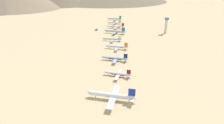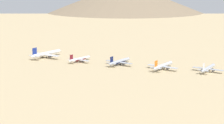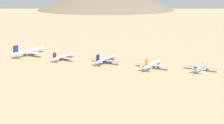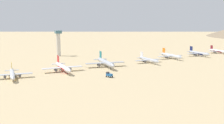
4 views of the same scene
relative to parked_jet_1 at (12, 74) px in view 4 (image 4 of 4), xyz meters
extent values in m
plane|color=tan|center=(-19.12, 128.56, -3.43)|extent=(2107.87, 2107.87, 0.00)
cylinder|color=silver|center=(0.28, -0.03, 0.13)|extent=(30.67, 6.17, 3.22)
cone|color=silver|center=(16.81, -1.64, 0.13)|extent=(3.01, 3.40, 3.16)
cone|color=silver|center=(-16.08, 1.57, 0.13)|extent=(2.64, 3.11, 2.90)
cube|color=gold|center=(-13.04, 1.27, 3.90)|extent=(4.67, 0.75, 5.93)
cube|color=#B6BBC5|center=(-13.55, 1.32, 0.46)|extent=(3.69, 10.38, 0.31)
cube|color=#B6BBC5|center=(-0.98, 0.10, -0.43)|extent=(7.01, 29.08, 0.38)
cylinder|color=#4C4C54|center=(0.18, 5.09, -1.59)|extent=(3.73, 2.29, 1.95)
cylinder|color=#4C4C54|center=(-0.80, -5.03, -1.59)|extent=(3.73, 2.29, 1.95)
cylinder|color=black|center=(11.82, -1.15, -1.81)|extent=(0.37, 0.37, 3.24)
cylinder|color=black|center=(-1.61, 2.37, -1.81)|extent=(0.37, 0.37, 3.24)
cylinder|color=black|center=(-2.04, -2.01, -1.81)|extent=(0.37, 0.37, 3.24)
cylinder|color=gold|center=(0.28, -0.03, -0.11)|extent=(17.01, 4.84, 3.23)
cylinder|color=white|center=(-8.41, 40.76, 0.73)|extent=(35.71, 4.82, 3.76)
cone|color=white|center=(10.97, 40.18, 0.73)|extent=(3.27, 3.78, 3.68)
cone|color=white|center=(-27.59, 41.34, 0.73)|extent=(2.87, 3.46, 3.38)
cube|color=red|center=(-24.03, 41.23, 5.13)|extent=(5.45, 0.51, 6.92)
cube|color=silver|center=(-24.62, 41.25, 1.11)|extent=(3.52, 11.96, 0.36)
cube|color=silver|center=(-9.89, 40.81, 0.07)|extent=(5.95, 33.77, 0.45)
cylinder|color=#4C4C54|center=(-8.92, 46.71, -1.29)|extent=(4.22, 2.40, 2.28)
cylinder|color=#4C4C54|center=(-9.28, 34.85, -1.29)|extent=(4.22, 2.40, 2.28)
cylinder|color=black|center=(5.12, 40.36, -1.54)|extent=(0.44, 0.44, 3.78)
cylinder|color=black|center=(-10.80, 43.41, -1.54)|extent=(0.44, 0.44, 3.78)
cylinder|color=black|center=(-10.96, 38.26, -1.54)|extent=(0.44, 0.44, 3.78)
cylinder|color=red|center=(-8.41, 40.76, 0.45)|extent=(19.69, 4.35, 3.77)
cylinder|color=#B2B7C1|center=(-13.08, 82.31, 1.08)|extent=(38.80, 9.66, 4.08)
cone|color=#B2B7C1|center=(7.72, 79.25, 1.08)|extent=(3.98, 4.45, 3.99)
cone|color=#B2B7C1|center=(-33.67, 85.34, 1.08)|extent=(3.51, 4.07, 3.67)
cube|color=#14727F|center=(-29.85, 84.78, 5.85)|extent=(5.89, 1.23, 7.51)
cube|color=#A4A8B2|center=(-30.49, 84.87, 1.49)|extent=(5.27, 13.24, 0.39)
cube|color=#A4A8B2|center=(-14.67, 82.55, 0.37)|extent=(10.62, 36.86, 0.48)
cylinder|color=#4C4C54|center=(-12.89, 88.79, -1.11)|extent=(4.82, 3.10, 2.47)
cylinder|color=#4C4C54|center=(-14.76, 76.05, -1.11)|extent=(4.82, 3.10, 2.47)
cylinder|color=black|center=(1.44, 80.18, -1.38)|extent=(0.47, 0.47, 4.10)
cylinder|color=black|center=(-15.33, 85.46, -1.38)|extent=(0.47, 0.47, 4.10)
cylinder|color=black|center=(-16.14, 79.94, -1.38)|extent=(0.47, 0.47, 4.10)
cylinder|color=#B2B7C1|center=(-15.58, 131.17, 0.05)|extent=(29.84, 3.70, 3.14)
cone|color=#B2B7C1|center=(0.63, 130.87, 0.05)|extent=(2.70, 3.13, 3.08)
cone|color=#B2B7C1|center=(-31.63, 131.47, 0.05)|extent=(2.37, 2.87, 2.83)
cube|color=white|center=(-28.65, 131.41, 3.73)|extent=(4.55, 0.37, 5.79)
cube|color=#A4A8B2|center=(-29.15, 131.42, 0.36)|extent=(2.83, 9.98, 0.30)
cube|color=#A4A8B2|center=(-16.82, 131.19, -0.50)|extent=(4.66, 28.20, 0.37)
cylinder|color=#4C4C54|center=(-16.07, 136.14, -1.64)|extent=(3.51, 1.97, 1.90)
cylinder|color=#4C4C54|center=(-16.25, 126.22, -1.64)|extent=(3.51, 1.97, 1.90)
cylinder|color=black|center=(-4.27, 130.96, -1.84)|extent=(0.36, 0.36, 3.16)
cylinder|color=black|center=(-17.61, 133.36, -1.84)|extent=(0.36, 0.36, 3.16)
cylinder|color=black|center=(-17.69, 129.06, -1.84)|extent=(0.36, 0.36, 3.16)
cylinder|color=white|center=(-15.58, 131.17, -0.19)|extent=(16.44, 3.46, 3.15)
cylinder|color=silver|center=(-28.76, 170.01, 0.32)|extent=(32.20, 5.04, 3.38)
cone|color=silver|center=(-11.32, 169.11, 0.32)|extent=(3.02, 3.46, 3.32)
cone|color=silver|center=(-46.02, 170.91, 0.32)|extent=(2.65, 3.17, 3.05)
cube|color=orange|center=(-42.81, 170.74, 4.28)|extent=(4.91, 0.56, 6.23)
cube|color=#B6BBC5|center=(-43.35, 170.77, 0.65)|extent=(3.40, 10.82, 0.32)
cube|color=#B6BBC5|center=(-30.09, 170.08, -0.28)|extent=(6.01, 30.47, 0.40)
cylinder|color=#4C4C54|center=(-29.10, 175.38, -1.50)|extent=(3.84, 2.24, 2.05)
cylinder|color=#4C4C54|center=(-29.66, 164.71, -1.50)|extent=(3.84, 2.24, 2.05)
cylinder|color=black|center=(-16.59, 169.38, -1.72)|extent=(0.39, 0.39, 3.40)
cylinder|color=black|center=(-30.86, 172.44, -1.72)|extent=(0.39, 0.39, 3.40)
cylinder|color=black|center=(-31.10, 167.81, -1.72)|extent=(0.39, 0.39, 3.40)
cylinder|color=#B2B7C1|center=(-32.71, 214.72, 0.22)|extent=(31.41, 5.26, 3.30)
cone|color=#B2B7C1|center=(-15.73, 213.64, 0.22)|extent=(2.98, 3.40, 3.23)
cone|color=#B2B7C1|center=(-49.52, 215.78, 0.22)|extent=(2.61, 3.12, 2.97)
cube|color=#141E51|center=(-46.40, 215.58, 4.09)|extent=(4.79, 0.60, 6.08)
cube|color=#A4A8B2|center=(-46.92, 215.61, 0.55)|extent=(3.43, 10.57, 0.31)
cube|color=#A4A8B2|center=(-34.01, 214.80, -0.36)|extent=(6.19, 29.74, 0.39)
cylinder|color=#4C4C54|center=(-32.99, 219.95, -1.55)|extent=(3.77, 2.22, 2.00)
cylinder|color=#4C4C54|center=(-33.65, 209.55, -1.55)|extent=(3.77, 2.22, 2.00)
cylinder|color=black|center=(-20.86, 213.97, -1.77)|extent=(0.38, 0.38, 3.32)
cylinder|color=black|center=(-34.74, 217.11, -1.77)|extent=(0.38, 0.38, 3.32)
cylinder|color=black|center=(-35.02, 212.60, -1.77)|extent=(0.38, 0.38, 3.32)
cylinder|color=#141E51|center=(-32.71, 214.72, -0.03)|extent=(17.37, 4.38, 3.31)
cylinder|color=silver|center=(-41.70, 256.72, -0.19)|extent=(27.85, 6.23, 2.92)
cone|color=silver|center=(-56.52, 258.51, -0.19)|extent=(2.45, 2.87, 2.63)
cube|color=maroon|center=(-53.77, 258.18, 3.23)|extent=(4.23, 0.78, 5.39)
cube|color=silver|center=(-54.23, 258.23, 0.10)|extent=(3.55, 9.46, 0.28)
cube|color=silver|center=(-42.85, 256.86, -0.71)|extent=(6.96, 26.43, 0.35)
cylinder|color=#4C4C54|center=(-41.68, 261.37, -1.76)|extent=(3.42, 2.14, 1.77)
cylinder|color=#4C4C54|center=(-42.79, 252.20, -1.76)|extent=(3.42, 2.14, 1.77)
cylinder|color=black|center=(-31.25, 255.45, -1.96)|extent=(0.34, 0.34, 2.94)
cylinder|color=black|center=(-43.37, 258.94, -1.96)|extent=(0.34, 0.34, 2.94)
cylinder|color=black|center=(-43.85, 254.96, -1.96)|extent=(0.34, 0.34, 2.94)
cylinder|color=maroon|center=(-41.70, 256.72, -0.41)|extent=(15.48, 4.74, 2.93)
cube|color=#1E5999|center=(28.08, 65.70, -1.48)|extent=(5.66, 3.84, 1.70)
cube|color=#333338|center=(26.46, 65.16, -0.08)|extent=(2.37, 2.54, 1.10)
cylinder|color=black|center=(26.57, 63.98, -2.88)|extent=(1.15, 0.68, 1.10)
cylinder|color=black|center=(25.84, 66.16, -2.88)|extent=(1.15, 0.68, 1.10)
cylinder|color=black|center=(30.32, 65.25, -2.88)|extent=(1.15, 0.68, 1.10)
cylinder|color=black|center=(29.58, 67.43, -2.88)|extent=(1.15, 0.68, 1.10)
cylinder|color=beige|center=(-109.91, 65.90, 9.99)|extent=(4.80, 4.80, 26.82)
cube|color=#3F6B7A|center=(-109.91, 65.90, 25.20)|extent=(7.20, 7.20, 3.60)
camera|label=1|loc=(-64.55, 436.78, 93.44)|focal=30.19mm
camera|label=2|loc=(-348.61, 29.64, 76.05)|focal=60.93mm
camera|label=3|loc=(-265.50, 83.76, 64.43)|focal=47.42mm
camera|label=4|loc=(207.18, -22.52, 39.26)|focal=43.46mm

